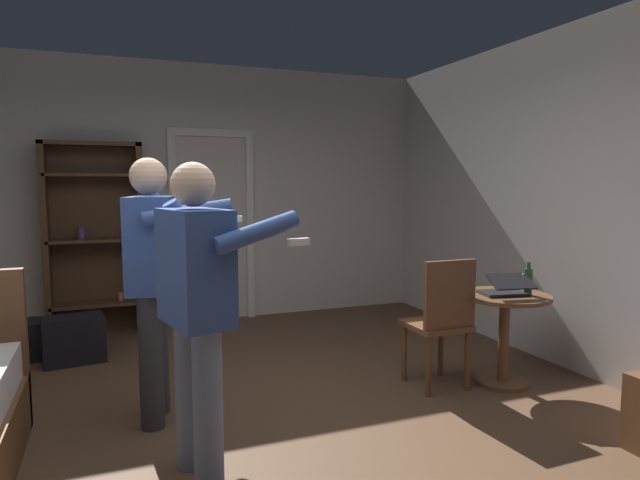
% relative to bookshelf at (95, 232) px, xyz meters
% --- Properties ---
extents(ground_plane, '(6.82, 6.82, 0.00)m').
position_rel_bookshelf_xyz_m(ground_plane, '(0.79, -2.94, -1.05)').
color(ground_plane, brown).
extents(wall_back, '(5.97, 0.12, 2.83)m').
position_rel_bookshelf_xyz_m(wall_back, '(0.79, 0.22, 0.37)').
color(wall_back, beige).
rests_on(wall_back, ground_plane).
extents(wall_right, '(0.12, 6.44, 2.83)m').
position_rel_bookshelf_xyz_m(wall_right, '(3.71, -2.94, 0.37)').
color(wall_right, beige).
rests_on(wall_right, ground_plane).
extents(doorway_frame, '(0.93, 0.08, 2.13)m').
position_rel_bookshelf_xyz_m(doorway_frame, '(1.21, 0.14, 0.17)').
color(doorway_frame, white).
rests_on(doorway_frame, ground_plane).
extents(bookshelf, '(0.94, 0.32, 1.95)m').
position_rel_bookshelf_xyz_m(bookshelf, '(0.00, 0.00, 0.00)').
color(bookshelf, '#4C331E').
rests_on(bookshelf, ground_plane).
extents(side_table, '(0.67, 0.67, 0.70)m').
position_rel_bookshelf_xyz_m(side_table, '(2.93, -2.63, -0.57)').
color(side_table, brown).
rests_on(side_table, ground_plane).
extents(laptop, '(0.37, 0.38, 0.17)m').
position_rel_bookshelf_xyz_m(laptop, '(2.89, -2.67, -0.30)').
color(laptop, black).
rests_on(laptop, side_table).
extents(bottle_on_table, '(0.06, 0.06, 0.25)m').
position_rel_bookshelf_xyz_m(bottle_on_table, '(3.07, -2.71, -0.24)').
color(bottle_on_table, '#2B5823').
rests_on(bottle_on_table, side_table).
extents(wooden_chair, '(0.43, 0.43, 0.99)m').
position_rel_bookshelf_xyz_m(wooden_chair, '(2.42, -2.55, -0.50)').
color(wooden_chair, brown).
rests_on(wooden_chair, ground_plane).
extents(person_blue_shirt, '(0.74, 0.64, 1.65)m').
position_rel_bookshelf_xyz_m(person_blue_shirt, '(0.55, -3.13, -0.09)').
color(person_blue_shirt, slate).
rests_on(person_blue_shirt, ground_plane).
extents(person_striped_shirt, '(0.68, 0.70, 1.70)m').
position_rel_bookshelf_xyz_m(person_striped_shirt, '(0.39, -2.33, -0.06)').
color(person_striped_shirt, '#333338').
rests_on(person_striped_shirt, ground_plane).
extents(suitcase_dark, '(0.53, 0.36, 0.40)m').
position_rel_bookshelf_xyz_m(suitcase_dark, '(-0.18, -0.88, -0.85)').
color(suitcase_dark, black).
rests_on(suitcase_dark, ground_plane).
extents(suitcase_small, '(0.59, 0.35, 0.34)m').
position_rel_bookshelf_xyz_m(suitcase_small, '(-0.32, -0.64, -0.88)').
color(suitcase_small, black).
rests_on(suitcase_small, ground_plane).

